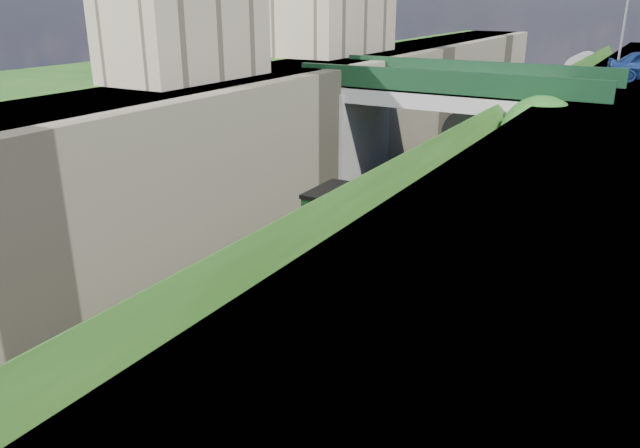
% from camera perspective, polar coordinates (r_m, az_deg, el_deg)
% --- Properties ---
extents(ground, '(160.00, 160.00, 0.00)m').
position_cam_1_polar(ground, '(17.89, -17.04, -17.66)').
color(ground, '#1E4714').
rests_on(ground, ground).
extents(trackbed, '(10.00, 90.00, 0.20)m').
position_cam_1_polar(trackbed, '(32.93, 8.70, 1.08)').
color(trackbed, '#473F38').
rests_on(trackbed, ground).
extents(retaining_wall, '(1.00, 90.00, 7.00)m').
position_cam_1_polar(retaining_wall, '(34.29, 0.36, 7.97)').
color(retaining_wall, '#756B56').
rests_on(retaining_wall, ground).
extents(street_plateau_left, '(6.00, 90.00, 7.00)m').
position_cam_1_polar(street_plateau_left, '(36.10, -4.54, 8.53)').
color(street_plateau_left, '#262628').
rests_on(street_plateau_left, ground).
extents(street_plateau_right, '(8.00, 90.00, 6.25)m').
position_cam_1_polar(street_plateau_right, '(30.17, 26.03, 3.49)').
color(street_plateau_right, '#262628').
rests_on(street_plateau_right, ground).
extents(embankment_slope, '(4.25, 90.00, 6.36)m').
position_cam_1_polar(embankment_slope, '(29.45, 17.05, 3.64)').
color(embankment_slope, '#1E4714').
rests_on(embankment_slope, ground).
extents(track_left, '(2.50, 90.00, 0.20)m').
position_cam_1_polar(track_left, '(33.61, 5.54, 1.87)').
color(track_left, black).
rests_on(track_left, trackbed).
extents(track_right, '(2.50, 90.00, 0.20)m').
position_cam_1_polar(track_right, '(32.50, 10.67, 0.97)').
color(track_right, black).
rests_on(track_right, trackbed).
extents(road_bridge, '(16.00, 6.40, 7.25)m').
position_cam_1_polar(road_bridge, '(35.29, 12.91, 8.77)').
color(road_bridge, gray).
rests_on(road_bridge, ground).
extents(building_far, '(5.00, 10.00, 6.00)m').
position_cam_1_polar(building_far, '(44.70, 1.17, 19.19)').
color(building_far, gray).
rests_on(building_far, street_plateau_left).
extents(building_near, '(4.00, 8.00, 4.00)m').
position_cam_1_polar(building_near, '(31.00, -12.14, 16.53)').
color(building_near, gray).
rests_on(building_near, street_plateau_left).
extents(tree, '(3.60, 3.80, 6.60)m').
position_cam_1_polar(tree, '(30.17, 19.68, 7.36)').
color(tree, black).
rests_on(tree, ground).
extents(lamppost, '(0.87, 0.15, 6.00)m').
position_cam_1_polar(lamppost, '(40.94, 26.18, 16.57)').
color(lamppost, gray).
rests_on(lamppost, street_plateau_right).
extents(locomotive, '(3.10, 10.22, 3.83)m').
position_cam_1_polar(locomotive, '(21.01, -1.02, -4.68)').
color(locomotive, black).
rests_on(locomotive, trackbed).
extents(tender, '(2.70, 6.00, 3.05)m').
position_cam_1_polar(tender, '(27.23, 6.96, 0.46)').
color(tender, black).
rests_on(tender, trackbed).
extents(coach_front, '(2.90, 18.00, 3.70)m').
position_cam_1_polar(coach_front, '(38.60, 14.47, 6.50)').
color(coach_front, black).
rests_on(coach_front, trackbed).
extents(coach_middle, '(2.90, 18.00, 3.70)m').
position_cam_1_polar(coach_middle, '(56.65, 19.88, 10.13)').
color(coach_middle, black).
rests_on(coach_middle, trackbed).
extents(coach_rear, '(2.90, 18.00, 3.70)m').
position_cam_1_polar(coach_rear, '(75.06, 22.70, 11.97)').
color(coach_rear, black).
rests_on(coach_rear, trackbed).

